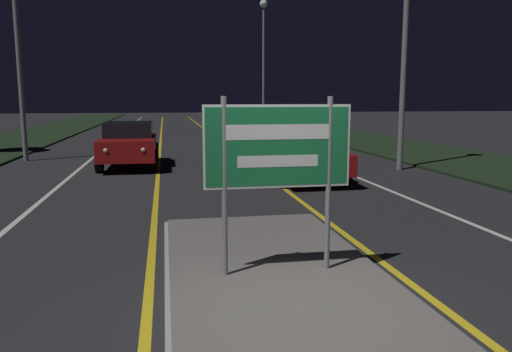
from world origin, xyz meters
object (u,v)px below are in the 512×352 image
Objects in this scene: car_approaching_0 at (129,143)px; car_receding_1 at (238,128)px; car_receding_0 at (301,154)px; streetlight_left_near at (15,9)px; highway_sign at (278,153)px; streetlight_right_far at (264,40)px; car_receding_2 at (273,121)px.

car_receding_1 is at bearing 58.54° from car_approaching_0.
car_receding_0 is 6.26m from car_approaching_0.
streetlight_left_near reaches higher than car_receding_0.
highway_sign is 34.82m from streetlight_right_far.
car_receding_2 is (3.57, 19.98, 0.07)m from car_receding_0.
car_receding_2 reaches higher than car_receding_0.
car_receding_2 is (6.04, 27.80, -0.84)m from highway_sign.
highway_sign is at bearing -77.33° from car_approaching_0.
car_approaching_0 is (-4.96, -8.10, -0.00)m from car_receding_1.
car_receding_2 is (12.56, 14.04, -4.68)m from streetlight_left_near.
car_approaching_0 reaches higher than car_receding_0.
car_receding_1 is (-4.15, -14.18, -6.10)m from streetlight_right_far.
highway_sign is 8.25m from car_receding_0.
streetlight_left_near is 11.78m from car_receding_0.
car_receding_2 is (-0.48, -5.99, -6.11)m from streetlight_right_far.
streetlight_left_near reaches higher than car_approaching_0.
car_approaching_0 is at bearing 143.89° from car_receding_0.
streetlight_right_far is 24.83m from car_approaching_0.
streetlight_left_near is at bearing 115.36° from highway_sign.
streetlight_right_far is (13.04, 20.03, 1.43)m from streetlight_left_near.
car_approaching_0 is (-8.63, -16.29, 0.01)m from car_receding_2.
car_receding_2 is at bearing 62.09° from car_approaching_0.
streetlight_left_near is at bearing 150.23° from car_approaching_0.
streetlight_left_near is (-6.52, 13.76, 3.84)m from highway_sign.
car_receding_0 is at bearing -89.51° from car_receding_1.
streetlight_right_far is 8.57m from car_receding_2.
car_receding_0 is at bearing 72.46° from highway_sign.
streetlight_left_near is 23.94m from streetlight_right_far.
highway_sign reaches higher than car_approaching_0.
streetlight_right_far is 15.98m from car_receding_1.
highway_sign reaches higher than car_receding_1.
car_approaching_0 is at bearing -29.77° from streetlight_left_near.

